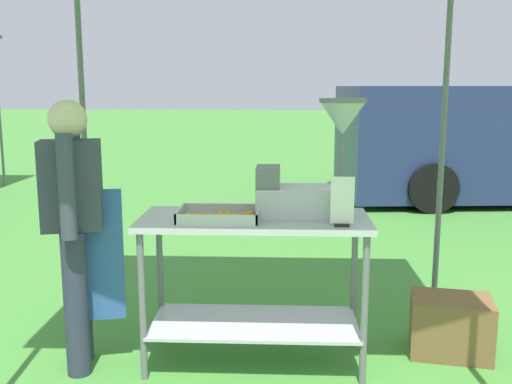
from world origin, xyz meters
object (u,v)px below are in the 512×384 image
object	(u,v)px
donut_tray	(219,217)
menu_sign	(342,205)
vendor	(74,222)
donut_cart	(255,258)
donut_fryer	(313,173)
supply_crate	(451,326)

from	to	relation	value
donut_tray	menu_sign	world-z (taller)	menu_sign
menu_sign	vendor	distance (m)	1.56
donut_cart	donut_fryer	xyz separation A→B (m)	(0.34, 0.03, 0.51)
donut_cart	donut_tray	world-z (taller)	donut_tray
vendor	menu_sign	bearing A→B (deg)	-3.82
donut_tray	vendor	world-z (taller)	vendor
donut_cart	vendor	bearing A→B (deg)	-174.38
donut_fryer	vendor	world-z (taller)	donut_fryer
vendor	donut_cart	bearing A→B (deg)	5.62
supply_crate	donut_tray	bearing A→B (deg)	-169.14
donut_tray	donut_fryer	xyz separation A→B (m)	(0.54, 0.14, 0.24)
donut_tray	menu_sign	size ratio (longest dim) A/B	1.66
donut_fryer	menu_sign	size ratio (longest dim) A/B	2.51
donut_fryer	vendor	bearing A→B (deg)	-174.42
menu_sign	vendor	world-z (taller)	vendor
menu_sign	supply_crate	bearing A→B (deg)	26.54
donut_cart	menu_sign	bearing A→B (deg)	-22.64
vendor	supply_crate	size ratio (longest dim) A/B	2.94
vendor	supply_crate	bearing A→B (deg)	6.68
donut_cart	donut_tray	size ratio (longest dim) A/B	2.95
donut_fryer	donut_cart	bearing A→B (deg)	-174.56
menu_sign	supply_crate	world-z (taller)	menu_sign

